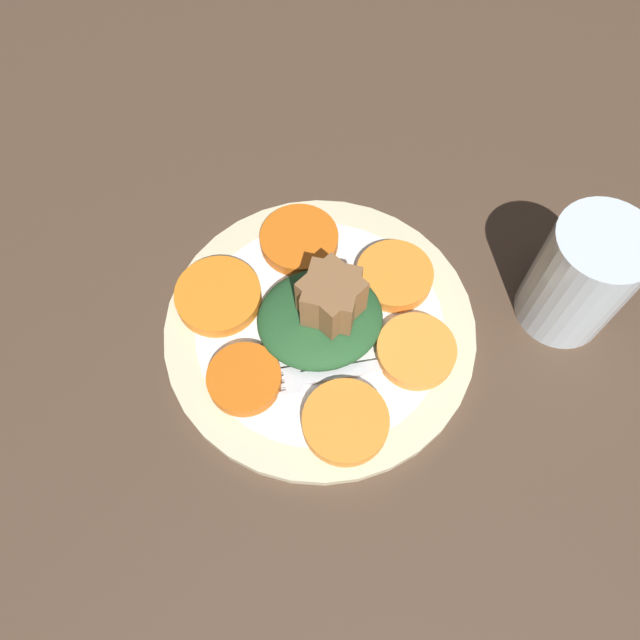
{
  "coord_description": "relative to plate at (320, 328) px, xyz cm",
  "views": [
    {
      "loc": [
        -5.31,
        -23.44,
        51.75
      ],
      "look_at": [
        0.0,
        0.0,
        4.1
      ],
      "focal_mm": 35.0,
      "sensor_mm": 36.0,
      "label": 1
    }
  ],
  "objects": [
    {
      "name": "center_pile",
      "position": [
        0.4,
        0.15,
        3.2
      ],
      "size": [
        10.81,
        9.73,
        6.83
      ],
      "color": "#235128",
      "rests_on": "plate"
    },
    {
      "name": "water_glass",
      "position": [
        21.43,
        -2.65,
        5.08
      ],
      "size": [
        7.9,
        7.9,
        11.21
      ],
      "color": "silver",
      "rests_on": "table_slab"
    },
    {
      "name": "plate",
      "position": [
        0.0,
        0.0,
        0.0
      ],
      "size": [
        27.2,
        27.2,
        1.05
      ],
      "color": "beige",
      "rests_on": "table_slab"
    },
    {
      "name": "carrot_slice_2",
      "position": [
        -7.25,
        -3.77,
        1.24
      ],
      "size": [
        6.16,
        6.16,
        1.32
      ],
      "primitive_type": "cylinder",
      "color": "#D66114",
      "rests_on": "plate"
    },
    {
      "name": "carrot_slice_3",
      "position": [
        0.04,
        -9.16,
        1.24
      ],
      "size": [
        6.99,
        6.99,
        1.32
      ],
      "primitive_type": "cylinder",
      "color": "orange",
      "rests_on": "plate"
    },
    {
      "name": "carrot_slice_5",
      "position": [
        7.51,
        3.04,
        1.24
      ],
      "size": [
        6.91,
        6.91,
        1.32
      ],
      "primitive_type": "cylinder",
      "color": "orange",
      "rests_on": "plate"
    },
    {
      "name": "carrot_slice_0",
      "position": [
        0.05,
        8.7,
        1.24
      ],
      "size": [
        7.24,
        7.24,
        1.32
      ],
      "primitive_type": "cylinder",
      "color": "orange",
      "rests_on": "plate"
    },
    {
      "name": "carrot_slice_1",
      "position": [
        -8.18,
        4.46,
        1.24
      ],
      "size": [
        7.58,
        7.58,
        1.32
      ],
      "primitive_type": "cylinder",
      "color": "orange",
      "rests_on": "plate"
    },
    {
      "name": "carrot_slice_4",
      "position": [
        7.28,
        -4.47,
        1.24
      ],
      "size": [
        6.71,
        6.71,
        1.32
      ],
      "primitive_type": "cylinder",
      "color": "orange",
      "rests_on": "plate"
    },
    {
      "name": "fork",
      "position": [
        -0.15,
        -4.76,
        0.78
      ],
      "size": [
        18.36,
        2.6,
        0.4
      ],
      "rotation": [
        0.0,
        0.0,
        -0.05
      ],
      "color": "silver",
      "rests_on": "plate"
    },
    {
      "name": "table_slab",
      "position": [
        0.0,
        0.0,
        -1.52
      ],
      "size": [
        120.0,
        120.0,
        2.0
      ],
      "primitive_type": "cube",
      "color": "#4C3828",
      "rests_on": "ground"
    }
  ]
}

